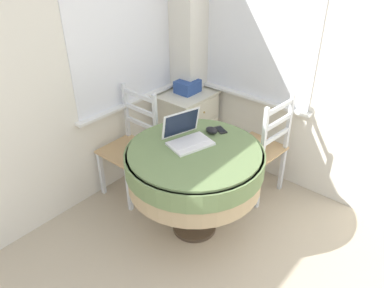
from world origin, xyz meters
TOP-DOWN VIEW (x-y plane):
  - corner_room_shell at (1.24, 1.69)m, footprint 4.44×4.52m
  - round_dining_table at (1.09, 1.65)m, footprint 1.04×1.04m
  - laptop at (1.13, 1.76)m, footprint 0.38×0.35m
  - computer_mouse at (1.36, 1.70)m, footprint 0.07×0.10m
  - cell_phone at (1.44, 1.68)m, footprint 0.10×0.13m
  - dining_chair_near_back_window at (1.13, 2.42)m, footprint 0.41×0.42m
  - dining_chair_near_right_window at (1.84, 1.51)m, footprint 0.45×0.44m
  - corner_cabinet at (1.88, 2.41)m, footprint 0.54×0.45m
  - storage_box at (1.91, 2.42)m, footprint 0.22×0.19m

SIDE VIEW (x-z plane):
  - corner_cabinet at x=1.88m, z-range 0.00..0.74m
  - dining_chair_near_back_window at x=1.13m, z-range -0.02..0.96m
  - dining_chair_near_right_window at x=1.84m, z-range -0.02..0.96m
  - round_dining_table at x=1.09m, z-range 0.24..1.01m
  - cell_phone at x=1.44m, z-range 0.77..0.78m
  - computer_mouse at x=1.36m, z-range 0.77..0.82m
  - storage_box at x=1.91m, z-range 0.74..0.86m
  - laptop at x=1.13m, z-range 0.70..0.93m
  - corner_room_shell at x=1.24m, z-range 0.00..2.55m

